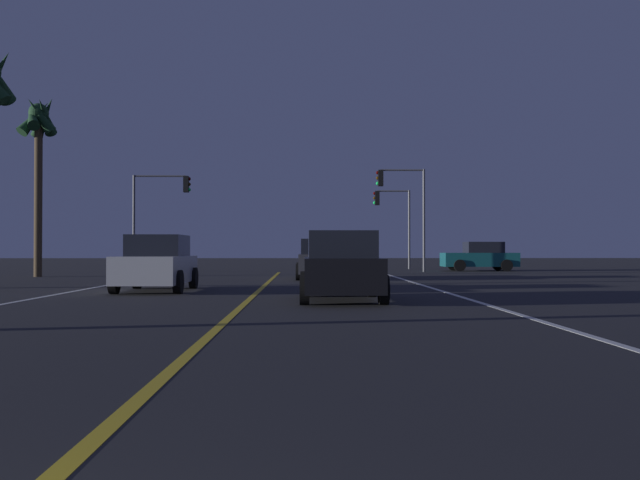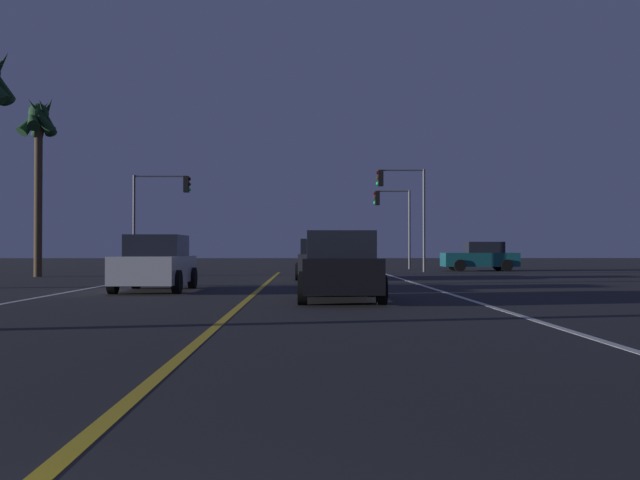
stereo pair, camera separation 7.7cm
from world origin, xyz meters
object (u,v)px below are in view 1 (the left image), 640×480
Objects in this scene: car_crossing_side at (480,257)px; car_ahead_far at (320,260)px; traffic_light_near_right at (402,196)px; traffic_light_near_left at (161,200)px; car_oncoming at (157,264)px; palm_tree_left_far at (39,132)px; traffic_light_far_right at (392,211)px; car_lead_same_lane at (341,267)px.

car_crossing_side is 1.00× the size of car_ahead_far.
traffic_light_near_right reaches higher than car_crossing_side.
car_crossing_side is 18.61m from traffic_light_near_left.
palm_tree_left_far is (-7.77, 11.14, 5.84)m from car_oncoming.
car_oncoming is at bearing 60.72° from traffic_light_near_right.
car_crossing_side is 14.56m from car_ahead_far.
palm_tree_left_far is (-17.81, -12.04, 2.93)m from traffic_light_far_right.
car_ahead_far is at bearing -11.55° from palm_tree_left_far.
car_ahead_far is at bearing 148.94° from car_oncoming.
palm_tree_left_far is at bearing 20.29° from traffic_light_near_right.
car_lead_same_lane is 0.80× the size of traffic_light_near_left.
car_crossing_side is 0.51× the size of palm_tree_left_far.
car_crossing_side is 0.75× the size of traffic_light_near_right.
car_lead_same_lane is 6.75m from car_oncoming.
traffic_light_near_left is at bearing -168.84° from car_oncoming.
car_lead_same_lane is (0.24, -12.59, 0.00)m from car_ahead_far.
traffic_light_far_right is at bearing 34.05° from palm_tree_left_far.
car_crossing_side and car_ahead_far have the same top height.
car_crossing_side is 25.31m from car_lead_same_lane.
traffic_light_near_left is 0.64× the size of palm_tree_left_far.
car_lead_same_lane is at bearing 78.20° from traffic_light_near_right.
palm_tree_left_far is at bearing 78.45° from car_ahead_far.
car_oncoming is at bearing 148.94° from car_ahead_far.
car_crossing_side is 24.39m from car_oncoming.
traffic_light_near_right is at bearing -27.58° from car_ahead_far.
car_lead_same_lane is 23.71m from traffic_light_near_left.
car_oncoming is at bearing -55.12° from palm_tree_left_far.
car_oncoming is at bearing 52.76° from car_crossing_side.
traffic_light_near_left is (-3.49, 17.68, 3.19)m from car_oncoming.
traffic_light_near_left is at bearing 22.12° from traffic_light_far_right.
traffic_light_far_right is (0.13, 5.50, -0.51)m from traffic_light_near_right.
palm_tree_left_far reaches higher than car_ahead_far.
car_ahead_far is at bearing 71.46° from traffic_light_far_right.
car_oncoming is 20.56m from traffic_light_near_right.
car_ahead_far is 15.75m from traffic_light_far_right.
traffic_light_far_right is at bearing -18.54° from car_ahead_far.
traffic_light_far_right is 21.70m from palm_tree_left_far.
car_lead_same_lane is 20.94m from palm_tree_left_far.
palm_tree_left_far is at bearing -145.12° from car_oncoming.
car_oncoming is (-14.76, -19.42, 0.00)m from car_crossing_side.
car_crossing_side and car_lead_same_lane have the same top height.
palm_tree_left_far reaches higher than traffic_light_far_right.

